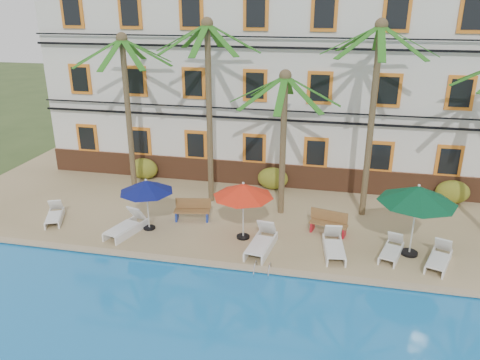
% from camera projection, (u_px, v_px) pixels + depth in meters
% --- Properties ---
extents(ground, '(100.00, 100.00, 0.00)m').
position_uv_depth(ground, '(259.00, 262.00, 17.14)').
color(ground, '#384C23').
rests_on(ground, ground).
extents(pool_deck, '(30.00, 12.00, 0.25)m').
position_uv_depth(pool_deck, '(278.00, 205.00, 21.66)').
color(pool_deck, tan).
rests_on(pool_deck, ground).
extents(pool_coping, '(30.00, 0.35, 0.06)m').
position_uv_depth(pool_coping, '(255.00, 269.00, 16.22)').
color(pool_coping, tan).
rests_on(pool_coping, pool_deck).
extents(hotel_building, '(25.40, 6.44, 10.22)m').
position_uv_depth(hotel_building, '(294.00, 74.00, 24.31)').
color(hotel_building, silver).
rests_on(hotel_building, pool_deck).
extents(palm_a, '(4.47, 4.47, 7.46)m').
position_uv_depth(palm_a, '(126.00, 93.00, 21.01)').
color(palm_a, brown).
rests_on(palm_a, pool_deck).
extents(palm_b, '(4.47, 4.47, 8.11)m').
position_uv_depth(palm_b, '(209.00, 88.00, 19.95)').
color(palm_b, brown).
rests_on(palm_b, pool_deck).
extents(palm_c, '(4.47, 4.47, 6.20)m').
position_uv_depth(palm_c, '(284.00, 122.00, 19.13)').
color(palm_c, brown).
rests_on(palm_c, pool_deck).
extents(palm_d, '(4.47, 4.47, 8.13)m').
position_uv_depth(palm_d, '(374.00, 95.00, 18.55)').
color(palm_d, brown).
rests_on(palm_d, pool_deck).
extents(shrub_left, '(1.50, 0.90, 1.10)m').
position_uv_depth(shrub_left, '(144.00, 169.00, 24.30)').
color(shrub_left, '#325E1B').
rests_on(shrub_left, pool_deck).
extents(shrub_mid, '(1.50, 0.90, 1.10)m').
position_uv_depth(shrub_mid, '(273.00, 178.00, 22.97)').
color(shrub_mid, '#325E1B').
rests_on(shrub_mid, pool_deck).
extents(shrub_right, '(1.50, 0.90, 1.10)m').
position_uv_depth(shrub_right, '(453.00, 192.00, 21.34)').
color(shrub_right, '#325E1B').
rests_on(shrub_right, pool_deck).
extents(umbrella_blue, '(2.18, 2.18, 2.18)m').
position_uv_depth(umbrella_blue, '(146.00, 187.00, 18.47)').
color(umbrella_blue, black).
rests_on(umbrella_blue, pool_deck).
extents(umbrella_red, '(2.35, 2.35, 2.35)m').
position_uv_depth(umbrella_red, '(243.00, 191.00, 17.69)').
color(umbrella_red, black).
rests_on(umbrella_red, pool_deck).
extents(umbrella_green, '(2.78, 2.78, 2.77)m').
position_uv_depth(umbrella_green, '(418.00, 195.00, 16.36)').
color(umbrella_green, black).
rests_on(umbrella_green, pool_deck).
extents(lounger_a, '(1.23, 1.76, 0.79)m').
position_uv_depth(lounger_a, '(55.00, 215.00, 19.74)').
color(lounger_a, white).
rests_on(lounger_a, pool_deck).
extents(lounger_b, '(1.22, 2.10, 0.94)m').
position_uv_depth(lounger_b, '(127.00, 226.00, 18.68)').
color(lounger_b, white).
rests_on(lounger_b, pool_deck).
extents(lounger_c, '(0.99, 2.14, 0.98)m').
position_uv_depth(lounger_c, '(262.00, 242.00, 17.40)').
color(lounger_c, white).
rests_on(lounger_c, pool_deck).
extents(lounger_d, '(0.93, 2.02, 0.92)m').
position_uv_depth(lounger_d, '(334.00, 246.00, 17.18)').
color(lounger_d, white).
rests_on(lounger_d, pool_deck).
extents(lounger_e, '(1.05, 1.76, 0.79)m').
position_uv_depth(lounger_e, '(392.00, 250.00, 16.99)').
color(lounger_e, white).
rests_on(lounger_e, pool_deck).
extents(lounger_f, '(1.20, 1.90, 0.84)m').
position_uv_depth(lounger_f, '(439.00, 258.00, 16.42)').
color(lounger_f, white).
rests_on(lounger_f, pool_deck).
extents(bench_left, '(1.56, 0.73, 0.93)m').
position_uv_depth(bench_left, '(192.00, 209.00, 19.76)').
color(bench_left, olive).
rests_on(bench_left, pool_deck).
extents(bench_right, '(1.57, 0.81, 0.93)m').
position_uv_depth(bench_right, '(329.00, 222.00, 18.62)').
color(bench_right, olive).
rests_on(bench_right, pool_deck).
extents(pool_ladder, '(0.54, 0.74, 0.74)m').
position_uv_depth(pool_ladder, '(262.00, 272.00, 16.08)').
color(pool_ladder, silver).
rests_on(pool_ladder, ground).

